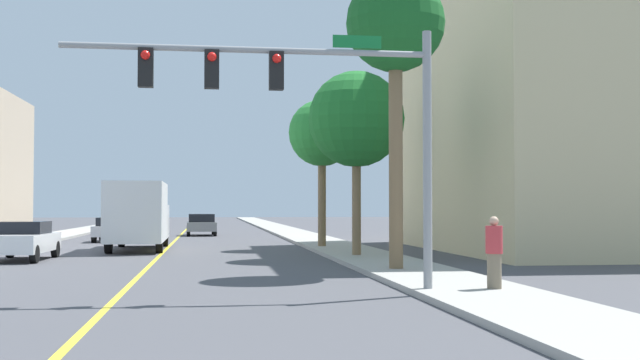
{
  "coord_description": "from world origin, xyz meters",
  "views": [
    {
      "loc": [
        1.99,
        -5.08,
        1.99
      ],
      "look_at": [
        5.34,
        18.68,
        2.8
      ],
      "focal_mm": 43.86,
      "sensor_mm": 36.0,
      "label": 1
    }
  ],
  "objects_px": {
    "car_silver": "(114,229)",
    "pedestrian": "(494,253)",
    "car_white": "(22,240)",
    "car_blue": "(132,224)",
    "car_gray": "(201,224)",
    "delivery_truck": "(138,214)",
    "palm_mid": "(356,120)",
    "palm_near": "(395,28)",
    "traffic_signal_mast": "(306,98)",
    "palm_far": "(322,134)"
  },
  "relations": [
    {
      "from": "palm_near",
      "to": "palm_mid",
      "type": "distance_m",
      "value": 6.9
    },
    {
      "from": "pedestrian",
      "to": "palm_mid",
      "type": "bearing_deg",
      "value": 71.91
    },
    {
      "from": "palm_near",
      "to": "pedestrian",
      "type": "xyz_separation_m",
      "value": [
        0.83,
        -5.84,
        -6.36
      ]
    },
    {
      "from": "traffic_signal_mast",
      "to": "palm_far",
      "type": "height_order",
      "value": "palm_far"
    },
    {
      "from": "traffic_signal_mast",
      "to": "car_silver",
      "type": "height_order",
      "value": "traffic_signal_mast"
    },
    {
      "from": "palm_far",
      "to": "car_gray",
      "type": "distance_m",
      "value": 19.35
    },
    {
      "from": "palm_far",
      "to": "pedestrian",
      "type": "height_order",
      "value": "palm_far"
    },
    {
      "from": "car_blue",
      "to": "pedestrian",
      "type": "xyz_separation_m",
      "value": [
        11.74,
        -39.55,
        0.22
      ]
    },
    {
      "from": "pedestrian",
      "to": "palm_near",
      "type": "bearing_deg",
      "value": 76.45
    },
    {
      "from": "palm_far",
      "to": "car_blue",
      "type": "height_order",
      "value": "palm_far"
    },
    {
      "from": "car_silver",
      "to": "delivery_truck",
      "type": "bearing_deg",
      "value": -75.94
    },
    {
      "from": "palm_near",
      "to": "palm_far",
      "type": "bearing_deg",
      "value": 91.38
    },
    {
      "from": "delivery_truck",
      "to": "palm_near",
      "type": "bearing_deg",
      "value": -57.91
    },
    {
      "from": "car_silver",
      "to": "pedestrian",
      "type": "distance_m",
      "value": 30.72
    },
    {
      "from": "palm_near",
      "to": "car_white",
      "type": "xyz_separation_m",
      "value": [
        -12.3,
        7.39,
        -6.57
      ]
    },
    {
      "from": "palm_far",
      "to": "car_white",
      "type": "relative_size",
      "value": 1.56
    },
    {
      "from": "palm_near",
      "to": "car_gray",
      "type": "distance_m",
      "value": 32.36
    },
    {
      "from": "car_blue",
      "to": "traffic_signal_mast",
      "type": "bearing_deg",
      "value": -80.91
    },
    {
      "from": "pedestrian",
      "to": "delivery_truck",
      "type": "bearing_deg",
      "value": 94.53
    },
    {
      "from": "traffic_signal_mast",
      "to": "palm_mid",
      "type": "relative_size",
      "value": 1.16
    },
    {
      "from": "traffic_signal_mast",
      "to": "car_white",
      "type": "distance_m",
      "value": 16.16
    },
    {
      "from": "palm_mid",
      "to": "delivery_truck",
      "type": "xyz_separation_m",
      "value": [
        -8.71,
        6.87,
        -3.66
      ]
    },
    {
      "from": "car_silver",
      "to": "pedestrian",
      "type": "height_order",
      "value": "pedestrian"
    },
    {
      "from": "car_blue",
      "to": "pedestrian",
      "type": "relative_size",
      "value": 2.46
    },
    {
      "from": "traffic_signal_mast",
      "to": "palm_far",
      "type": "relative_size",
      "value": 1.2
    },
    {
      "from": "palm_far",
      "to": "car_silver",
      "type": "relative_size",
      "value": 1.75
    },
    {
      "from": "delivery_truck",
      "to": "car_blue",
      "type": "bearing_deg",
      "value": 95.71
    },
    {
      "from": "car_blue",
      "to": "delivery_truck",
      "type": "height_order",
      "value": "delivery_truck"
    },
    {
      "from": "car_gray",
      "to": "delivery_truck",
      "type": "bearing_deg",
      "value": -100.29
    },
    {
      "from": "palm_near",
      "to": "car_silver",
      "type": "relative_size",
      "value": 2.27
    },
    {
      "from": "traffic_signal_mast",
      "to": "palm_far",
      "type": "xyz_separation_m",
      "value": [
        3.05,
        18.76,
        0.94
      ]
    },
    {
      "from": "palm_far",
      "to": "palm_mid",
      "type": "bearing_deg",
      "value": -86.73
    },
    {
      "from": "palm_mid",
      "to": "car_blue",
      "type": "bearing_deg",
      "value": 112.03
    },
    {
      "from": "car_white",
      "to": "car_blue",
      "type": "bearing_deg",
      "value": -91.24
    },
    {
      "from": "palm_far",
      "to": "delivery_truck",
      "type": "height_order",
      "value": "palm_far"
    },
    {
      "from": "car_gray",
      "to": "delivery_truck",
      "type": "distance_m",
      "value": 17.86
    },
    {
      "from": "palm_near",
      "to": "delivery_truck",
      "type": "relative_size",
      "value": 1.09
    },
    {
      "from": "palm_near",
      "to": "car_blue",
      "type": "xyz_separation_m",
      "value": [
        -10.91,
        33.71,
        -6.58
      ]
    },
    {
      "from": "car_gray",
      "to": "pedestrian",
      "type": "bearing_deg",
      "value": -81.31
    },
    {
      "from": "delivery_truck",
      "to": "pedestrian",
      "type": "bearing_deg",
      "value": -64.48
    },
    {
      "from": "car_gray",
      "to": "car_silver",
      "type": "distance_m",
      "value": 9.77
    },
    {
      "from": "palm_mid",
      "to": "car_white",
      "type": "height_order",
      "value": "palm_mid"
    },
    {
      "from": "car_blue",
      "to": "car_white",
      "type": "bearing_deg",
      "value": -94.81
    },
    {
      "from": "palm_mid",
      "to": "palm_far",
      "type": "distance_m",
      "value": 6.61
    },
    {
      "from": "palm_mid",
      "to": "delivery_truck",
      "type": "bearing_deg",
      "value": 141.76
    },
    {
      "from": "palm_mid",
      "to": "pedestrian",
      "type": "distance_m",
      "value": 13.19
    },
    {
      "from": "car_gray",
      "to": "car_white",
      "type": "height_order",
      "value": "car_gray"
    },
    {
      "from": "traffic_signal_mast",
      "to": "pedestrian",
      "type": "height_order",
      "value": "traffic_signal_mast"
    },
    {
      "from": "car_silver",
      "to": "pedestrian",
      "type": "relative_size",
      "value": 2.41
    },
    {
      "from": "palm_mid",
      "to": "car_gray",
      "type": "bearing_deg",
      "value": 103.95
    }
  ]
}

